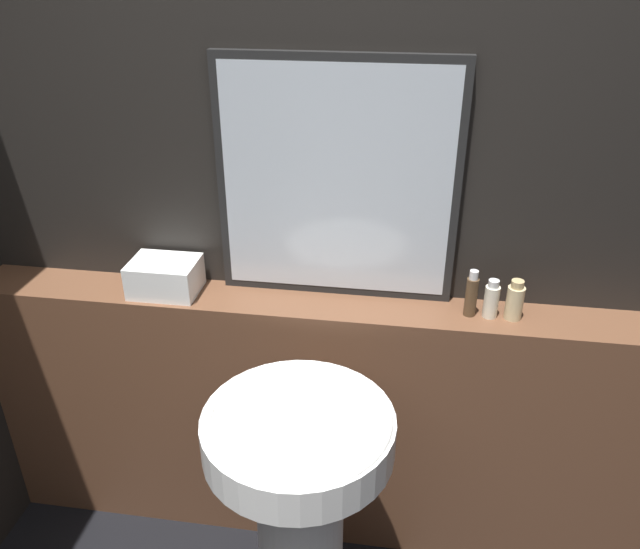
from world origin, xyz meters
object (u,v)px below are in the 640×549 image
object	(u,v)px
towel_stack	(165,277)
mirror	(337,183)
conditioner_bottle	(491,300)
pedestal_sink	(300,507)
shampoo_bottle	(471,295)
lotion_bottle	(515,301)

from	to	relation	value
towel_stack	mirror	bearing A→B (deg)	8.33
mirror	conditioner_bottle	world-z (taller)	mirror
pedestal_sink	conditioner_bottle	bearing A→B (deg)	42.94
towel_stack	shampoo_bottle	size ratio (longest dim) A/B	1.43
towel_stack	shampoo_bottle	bearing A→B (deg)	0.00
lotion_bottle	towel_stack	bearing A→B (deg)	180.00
mirror	lotion_bottle	xyz separation A→B (m)	(0.56, -0.08, -0.32)
conditioner_bottle	lotion_bottle	distance (m)	0.07
conditioner_bottle	lotion_bottle	xyz separation A→B (m)	(0.07, 0.00, 0.00)
pedestal_sink	lotion_bottle	bearing A→B (deg)	39.36
pedestal_sink	conditioner_bottle	xyz separation A→B (m)	(0.52, 0.48, 0.45)
towel_stack	shampoo_bottle	distance (m)	0.99
conditioner_bottle	lotion_bottle	world-z (taller)	lotion_bottle
towel_stack	conditioner_bottle	distance (m)	1.05
lotion_bottle	pedestal_sink	bearing A→B (deg)	-140.64
lotion_bottle	mirror	bearing A→B (deg)	171.78
towel_stack	shampoo_bottle	world-z (taller)	shampoo_bottle
pedestal_sink	shampoo_bottle	size ratio (longest dim) A/B	6.07
towel_stack	lotion_bottle	size ratio (longest dim) A/B	1.68
towel_stack	lotion_bottle	bearing A→B (deg)	0.00
shampoo_bottle	towel_stack	bearing A→B (deg)	180.00
shampoo_bottle	conditioner_bottle	size ratio (longest dim) A/B	1.22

